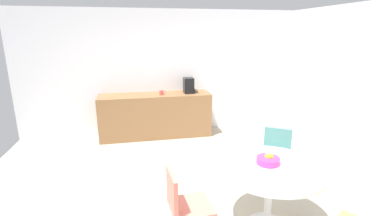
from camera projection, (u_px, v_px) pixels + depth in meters
The scene contains 10 objects.
ground_plane at pixel (192, 208), 3.53m from camera, with size 6.00×6.00×0.00m, color #B2A893.
wall_back at pixel (164, 72), 6.02m from camera, with size 6.00×0.10×2.60m, color silver.
counter_block at pixel (156, 115), 5.87m from camera, with size 2.27×0.60×0.90m, color brown.
round_table at pixel (270, 178), 3.02m from camera, with size 1.14×1.14×0.75m.
chair_teal at pixel (276, 151), 3.94m from camera, with size 0.58×0.58×0.83m.
chair_coral at pixel (181, 200), 2.78m from camera, with size 0.45×0.45×0.83m.
fruit_bowl at pixel (268, 160), 3.05m from camera, with size 0.25×0.25×0.11m.
mug_white at pixel (194, 91), 5.82m from camera, with size 0.13×0.08×0.09m.
mug_green at pixel (161, 92), 5.70m from camera, with size 0.13×0.08×0.09m.
coffee_maker at pixel (188, 85), 5.85m from camera, with size 0.20×0.24×0.32m, color black.
Camera 1 is at (-0.63, -3.01, 2.14)m, focal length 26.24 mm.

